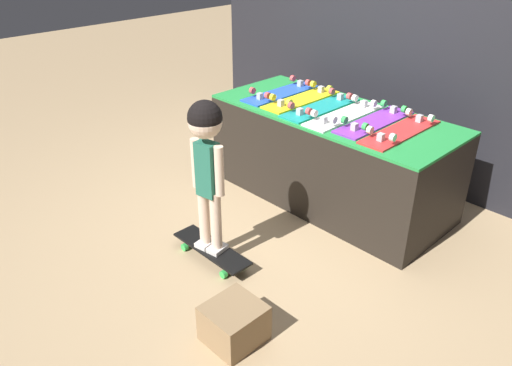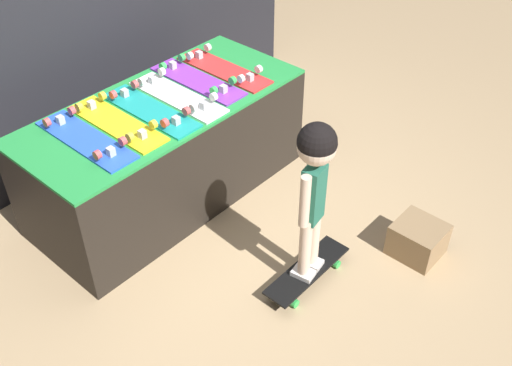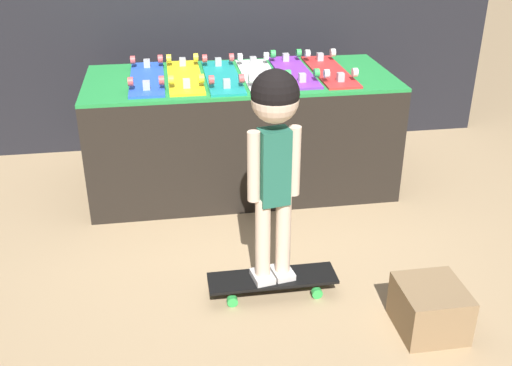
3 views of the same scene
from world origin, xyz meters
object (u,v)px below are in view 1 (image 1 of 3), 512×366
at_px(skateboard_blue_on_rack, 281,92).
at_px(skateboard_yellow_on_rack, 302,99).
at_px(skateboard_teal_on_rack, 321,107).
at_px(skateboard_on_floor, 212,250).
at_px(skateboard_red_on_rack, 401,131).
at_px(skateboard_purple_on_rack, 374,121).
at_px(storage_box, 234,323).
at_px(skateboard_white_on_rack, 344,114).
at_px(child, 206,150).

distance_m(skateboard_blue_on_rack, skateboard_yellow_on_rack, 0.23).
distance_m(skateboard_teal_on_rack, skateboard_on_floor, 1.39).
height_order(skateboard_blue_on_rack, skateboard_red_on_rack, same).
height_order(skateboard_purple_on_rack, skateboard_on_floor, skateboard_purple_on_rack).
bearing_deg(skateboard_blue_on_rack, storage_box, -53.35).
bearing_deg(skateboard_white_on_rack, skateboard_teal_on_rack, 178.93).
distance_m(skateboard_teal_on_rack, skateboard_red_on_rack, 0.69).
relative_size(skateboard_red_on_rack, storage_box, 2.47).
distance_m(skateboard_purple_on_rack, storage_box, 1.78).
distance_m(skateboard_white_on_rack, skateboard_on_floor, 1.39).
height_order(skateboard_blue_on_rack, skateboard_on_floor, skateboard_blue_on_rack).
height_order(skateboard_yellow_on_rack, skateboard_purple_on_rack, same).
bearing_deg(skateboard_teal_on_rack, skateboard_blue_on_rack, 175.40).
bearing_deg(skateboard_purple_on_rack, storage_box, -79.95).
distance_m(skateboard_blue_on_rack, skateboard_purple_on_rack, 0.92).
bearing_deg(skateboard_on_floor, child, 0.00).
bearing_deg(skateboard_on_floor, skateboard_teal_on_rack, 94.77).
height_order(skateboard_blue_on_rack, child, child).
xyz_separation_m(skateboard_purple_on_rack, child, (-0.36, -1.26, 0.05)).
bearing_deg(skateboard_yellow_on_rack, skateboard_teal_on_rack, -9.61).
relative_size(skateboard_teal_on_rack, storage_box, 2.47).
xyz_separation_m(skateboard_blue_on_rack, skateboard_purple_on_rack, (0.92, 0.01, 0.00)).
xyz_separation_m(skateboard_white_on_rack, child, (-0.13, -1.20, 0.05)).
bearing_deg(skateboard_yellow_on_rack, child, -75.18).
xyz_separation_m(skateboard_on_floor, child, (0.00, 0.00, 0.74)).
height_order(skateboard_purple_on_rack, storage_box, skateboard_purple_on_rack).
bearing_deg(skateboard_on_floor, skateboard_purple_on_rack, 74.11).
height_order(skateboard_teal_on_rack, child, child).
distance_m(skateboard_yellow_on_rack, skateboard_purple_on_rack, 0.69).
relative_size(skateboard_teal_on_rack, skateboard_white_on_rack, 1.00).
relative_size(skateboard_blue_on_rack, skateboard_purple_on_rack, 1.00).
bearing_deg(skateboard_teal_on_rack, skateboard_on_floor, -85.23).
height_order(child, storage_box, child).
distance_m(skateboard_yellow_on_rack, skateboard_on_floor, 1.46).
relative_size(skateboard_teal_on_rack, skateboard_purple_on_rack, 1.00).
bearing_deg(skateboard_blue_on_rack, skateboard_purple_on_rack, 0.69).
relative_size(skateboard_white_on_rack, storage_box, 2.47).
bearing_deg(storage_box, child, 149.89).
xyz_separation_m(skateboard_blue_on_rack, skateboard_on_floor, (0.56, -1.24, -0.69)).
relative_size(skateboard_on_floor, child, 0.61).
xyz_separation_m(skateboard_purple_on_rack, skateboard_red_on_rack, (0.23, -0.03, 0.00)).
xyz_separation_m(skateboard_blue_on_rack, storage_box, (1.21, -1.62, -0.65)).
distance_m(skateboard_teal_on_rack, skateboard_purple_on_rack, 0.46).
bearing_deg(skateboard_blue_on_rack, skateboard_red_on_rack, -0.72).
bearing_deg(skateboard_red_on_rack, storage_box, -87.87).
height_order(skateboard_on_floor, storage_box, storage_box).
distance_m(skateboard_teal_on_rack, storage_box, 1.87).
bearing_deg(skateboard_red_on_rack, skateboard_purple_on_rack, 173.68).
xyz_separation_m(skateboard_red_on_rack, child, (-0.59, -1.23, 0.05)).
relative_size(skateboard_yellow_on_rack, storage_box, 2.47).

